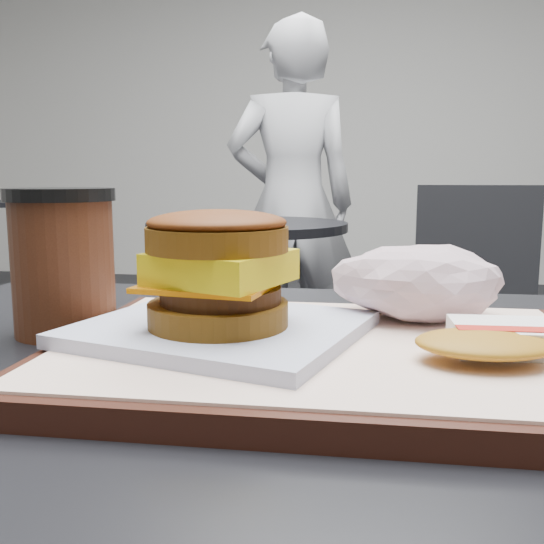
{
  "coord_description": "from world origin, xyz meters",
  "views": [
    {
      "loc": [
        0.05,
        -0.43,
        0.9
      ],
      "look_at": [
        -0.01,
        0.01,
        0.83
      ],
      "focal_mm": 40.0,
      "sensor_mm": 36.0,
      "label": 1
    }
  ],
  "objects": [
    {
      "name": "crumpled_wrapper",
      "position": [
        0.1,
        0.07,
        0.82
      ],
      "size": [
        0.14,
        0.11,
        0.06
      ],
      "primitive_type": null,
      "color": "silver",
      "rests_on": "serving_tray"
    },
    {
      "name": "hash_brown",
      "position": [
        0.14,
        -0.03,
        0.8
      ],
      "size": [
        0.12,
        0.09,
        0.02
      ],
      "color": "white",
      "rests_on": "serving_tray"
    },
    {
      "name": "neighbor_chair",
      "position": [
        0.31,
        1.67,
        0.51
      ],
      "size": [
        0.61,
        0.44,
        0.88
      ],
      "color": "#B5B5BA",
      "rests_on": "ground"
    },
    {
      "name": "patron",
      "position": [
        -0.27,
        2.27,
        0.79
      ],
      "size": [
        0.64,
        0.49,
        1.58
      ],
      "primitive_type": "imported",
      "rotation": [
        0.0,
        0.0,
        3.35
      ],
      "color": "#B9B9BD",
      "rests_on": "ground"
    },
    {
      "name": "serving_tray",
      "position": [
        0.03,
        -0.01,
        0.78
      ],
      "size": [
        0.38,
        0.28,
        0.02
      ],
      "color": "black",
      "rests_on": "customer_table"
    },
    {
      "name": "napkin",
      "position": [
        -0.38,
        1.63,
        0.75
      ],
      "size": [
        0.15,
        0.15,
        0.0
      ],
      "primitive_type": "cube",
      "rotation": [
        0.0,
        0.0,
        0.35
      ],
      "color": "white",
      "rests_on": "neighbor_table"
    },
    {
      "name": "neighbor_table",
      "position": [
        -0.35,
        1.65,
        0.55
      ],
      "size": [
        0.7,
        0.7,
        0.75
      ],
      "color": "black",
      "rests_on": "ground"
    },
    {
      "name": "coffee_cup",
      "position": [
        -0.2,
        0.06,
        0.84
      ],
      "size": [
        0.09,
        0.09,
        0.13
      ],
      "color": "#401D0F",
      "rests_on": "customer_table"
    },
    {
      "name": "breakfast_sandwich",
      "position": [
        -0.05,
        -0.01,
        0.83
      ],
      "size": [
        0.23,
        0.22,
        0.09
      ],
      "color": "silver",
      "rests_on": "serving_tray"
    }
  ]
}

